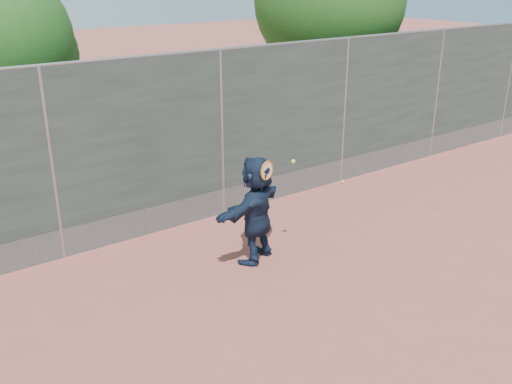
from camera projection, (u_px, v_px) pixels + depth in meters
ground at (359, 293)px, 8.02m from camera, size 80.00×80.00×0.00m
player at (256, 209)px, 8.68m from camera, size 1.63×1.07×1.69m
ball_ground at (343, 182)px, 12.14m from camera, size 0.07×0.07×0.07m
fence at (222, 131)px, 10.09m from camera, size 20.00×0.06×3.03m
swing_action at (269, 171)px, 8.34m from camera, size 0.68×0.14×0.51m
tree_right at (334, 4)px, 13.66m from camera, size 3.78×3.60×5.39m
weed_clump at (240, 205)px, 10.69m from camera, size 0.68×0.07×0.30m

